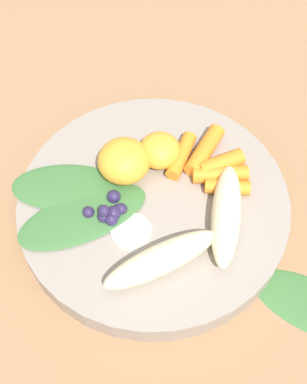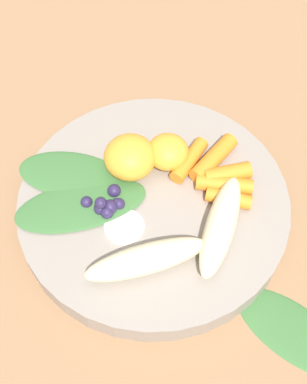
{
  "view_description": "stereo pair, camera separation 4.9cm",
  "coord_description": "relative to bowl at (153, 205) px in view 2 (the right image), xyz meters",
  "views": [
    {
      "loc": [
        0.09,
        0.26,
        0.45
      ],
      "look_at": [
        0.0,
        0.0,
        0.04
      ],
      "focal_mm": 45.59,
      "sensor_mm": 36.0,
      "label": 1
    },
    {
      "loc": [
        0.04,
        0.27,
        0.45
      ],
      "look_at": [
        0.0,
        0.0,
        0.04
      ],
      "focal_mm": 45.59,
      "sensor_mm": 36.0,
      "label": 2
    }
  ],
  "objects": [
    {
      "name": "carrot_rear",
      "position": [
        -0.07,
        -0.03,
        0.02
      ],
      "size": [
        0.06,
        0.06,
        0.02
      ],
      "primitive_type": "cylinder",
      "rotation": [
        0.0,
        1.57,
        3.89
      ],
      "color": "orange",
      "rests_on": "bowl"
    },
    {
      "name": "blueberry_pile",
      "position": [
        0.05,
        0.01,
        0.02
      ],
      "size": [
        0.04,
        0.04,
        0.02
      ],
      "color": "#2D234C",
      "rests_on": "bowl"
    },
    {
      "name": "banana_peeled_left",
      "position": [
        -0.06,
        0.05,
        0.03
      ],
      "size": [
        0.08,
        0.12,
        0.03
      ],
      "primitive_type": "ellipsoid",
      "rotation": [
        0.0,
        0.0,
        4.25
      ],
      "color": "beige",
      "rests_on": "bowl"
    },
    {
      "name": "kale_leaf_left",
      "position": [
        0.08,
        -0.04,
        0.02
      ],
      "size": [
        0.13,
        0.09,
        0.0
      ],
      "primitive_type": "ellipsoid",
      "rotation": [
        0.0,
        0.0,
        5.94
      ],
      "color": "#3D7038",
      "rests_on": "bowl"
    },
    {
      "name": "carrot_small",
      "position": [
        -0.04,
        -0.04,
        0.02
      ],
      "size": [
        0.05,
        0.05,
        0.02
      ],
      "primitive_type": "cylinder",
      "rotation": [
        0.0,
        1.57,
        4.02
      ],
      "color": "orange",
      "rests_on": "bowl"
    },
    {
      "name": "bowl",
      "position": [
        0.0,
        0.0,
        0.0
      ],
      "size": [
        0.28,
        0.28,
        0.03
      ],
      "primitive_type": "cylinder",
      "color": "gray",
      "rests_on": "ground_plane"
    },
    {
      "name": "carrot_mid_right",
      "position": [
        -0.08,
        -0.01,
        0.02
      ],
      "size": [
        0.05,
        0.02,
        0.02
      ],
      "primitive_type": "cylinder",
      "rotation": [
        0.0,
        1.57,
        3.24
      ],
      "color": "orange",
      "rests_on": "bowl"
    },
    {
      "name": "banana_peeled_right",
      "position": [
        0.02,
        0.08,
        0.03
      ],
      "size": [
        0.12,
        0.05,
        0.03
      ],
      "primitive_type": "ellipsoid",
      "rotation": [
        0.0,
        0.0,
        3.3
      ],
      "color": "beige",
      "rests_on": "bowl"
    },
    {
      "name": "carrot_mid_left",
      "position": [
        -0.07,
        -0.0,
        0.02
      ],
      "size": [
        0.06,
        0.03,
        0.02
      ],
      "primitive_type": "cylinder",
      "rotation": [
        0.0,
        1.57,
        2.88
      ],
      "color": "orange",
      "rests_on": "bowl"
    },
    {
      "name": "orange_segment_far",
      "position": [
        -0.02,
        -0.04,
        0.03
      ],
      "size": [
        0.04,
        0.04,
        0.03
      ],
      "primitive_type": "ellipsoid",
      "color": "#F4A833",
      "rests_on": "bowl"
    },
    {
      "name": "kale_leaf_stray",
      "position": [
        -0.11,
        0.15,
        -0.01
      ],
      "size": [
        0.12,
        0.12,
        0.01
      ],
      "primitive_type": "ellipsoid",
      "rotation": [
        0.0,
        0.0,
        2.32
      ],
      "color": "#3D7038",
      "rests_on": "ground_plane"
    },
    {
      "name": "kale_leaf_right",
      "position": [
        0.07,
        -0.0,
        0.02
      ],
      "size": [
        0.14,
        0.08,
        0.0
      ],
      "primitive_type": "ellipsoid",
      "rotation": [
        0.0,
        0.0,
        6.41
      ],
      "color": "#3D7038",
      "rests_on": "bowl"
    },
    {
      "name": "carrot_front",
      "position": [
        -0.07,
        0.02,
        0.02
      ],
      "size": [
        0.05,
        0.03,
        0.01
      ],
      "primitive_type": "cylinder",
      "rotation": [
        0.0,
        1.57,
        2.75
      ],
      "color": "orange",
      "rests_on": "bowl"
    },
    {
      "name": "ground_plane",
      "position": [
        0.0,
        0.0,
        -0.01
      ],
      "size": [
        2.4,
        2.4,
        0.0
      ],
      "primitive_type": "plane",
      "color": "#99704C"
    },
    {
      "name": "orange_segment_near",
      "position": [
        0.02,
        -0.04,
        0.03
      ],
      "size": [
        0.05,
        0.05,
        0.04
      ],
      "primitive_type": "ellipsoid",
      "color": "#F4A833",
      "rests_on": "bowl"
    },
    {
      "name": "coconut_shred_patch",
      "position": [
        0.03,
        0.03,
        0.02
      ],
      "size": [
        0.04,
        0.04,
        0.0
      ],
      "primitive_type": "cylinder",
      "color": "white",
      "rests_on": "bowl"
    }
  ]
}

